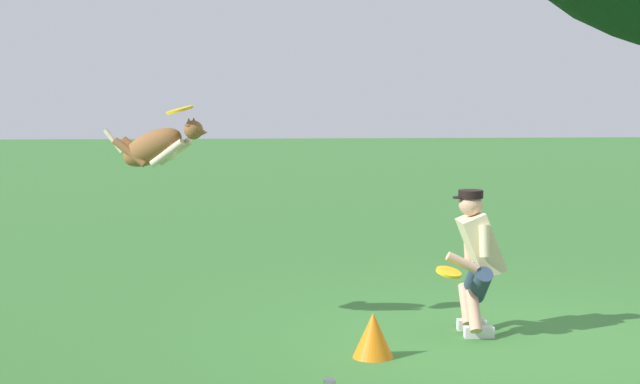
# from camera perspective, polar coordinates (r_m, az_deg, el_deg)

# --- Properties ---
(ground_plane) EXTENTS (60.00, 60.00, 0.00)m
(ground_plane) POSITION_cam_1_polar(r_m,az_deg,el_deg) (9.32, 9.89, -8.12)
(ground_plane) COLOR #387331
(person) EXTENTS (0.57, 0.65, 1.29)m
(person) POSITION_cam_1_polar(r_m,az_deg,el_deg) (9.56, 8.40, -3.46)
(person) COLOR silver
(person) RESTS_ON ground_plane
(dog) EXTENTS (0.98, 0.49, 0.53)m
(dog) POSITION_cam_1_polar(r_m,az_deg,el_deg) (9.66, -8.72, 2.43)
(dog) COLOR brown
(frisbee_flying) EXTENTS (0.33, 0.34, 0.11)m
(frisbee_flying) POSITION_cam_1_polar(r_m,az_deg,el_deg) (9.51, -7.53, 4.39)
(frisbee_flying) COLOR yellow
(frisbee_held) EXTENTS (0.28, 0.27, 0.11)m
(frisbee_held) POSITION_cam_1_polar(r_m,az_deg,el_deg) (9.27, 6.92, -4.28)
(frisbee_held) COLOR yellow
(frisbee_held) RESTS_ON person
(training_cone) EXTENTS (0.34, 0.34, 0.37)m
(training_cone) POSITION_cam_1_polar(r_m,az_deg,el_deg) (8.79, 2.86, -7.66)
(training_cone) COLOR orange
(training_cone) RESTS_ON ground_plane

